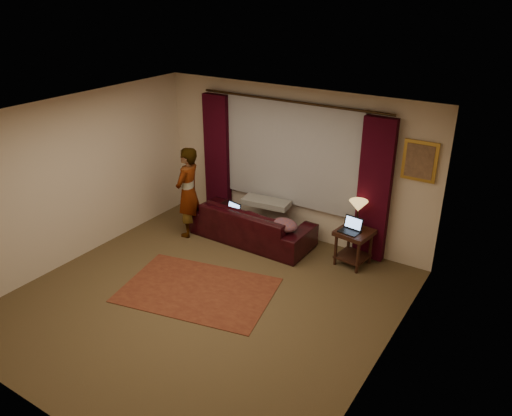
# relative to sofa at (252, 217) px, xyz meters

# --- Properties ---
(floor) EXTENTS (5.00, 5.00, 0.01)m
(floor) POSITION_rel_sofa_xyz_m (0.43, -1.89, -0.44)
(floor) COLOR brown
(floor) RESTS_ON ground
(ceiling) EXTENTS (5.00, 5.00, 0.02)m
(ceiling) POSITION_rel_sofa_xyz_m (0.43, -1.89, 2.17)
(ceiling) COLOR silver
(ceiling) RESTS_ON ground
(wall_back) EXTENTS (5.00, 0.02, 2.60)m
(wall_back) POSITION_rel_sofa_xyz_m (0.43, 0.61, 0.87)
(wall_back) COLOR beige
(wall_back) RESTS_ON ground
(wall_front) EXTENTS (5.00, 0.02, 2.60)m
(wall_front) POSITION_rel_sofa_xyz_m (0.43, -4.39, 0.87)
(wall_front) COLOR beige
(wall_front) RESTS_ON ground
(wall_left) EXTENTS (0.02, 5.00, 2.60)m
(wall_left) POSITION_rel_sofa_xyz_m (-2.07, -1.89, 0.87)
(wall_left) COLOR beige
(wall_left) RESTS_ON ground
(wall_right) EXTENTS (0.02, 5.00, 2.60)m
(wall_right) POSITION_rel_sofa_xyz_m (2.93, -1.89, 0.87)
(wall_right) COLOR beige
(wall_right) RESTS_ON ground
(sheer_curtain) EXTENTS (2.50, 0.05, 1.80)m
(sheer_curtain) POSITION_rel_sofa_xyz_m (0.43, 0.55, 1.07)
(sheer_curtain) COLOR #A1A1A9
(sheer_curtain) RESTS_ON wall_back
(drape_left) EXTENTS (0.50, 0.14, 2.30)m
(drape_left) POSITION_rel_sofa_xyz_m (-1.07, 0.50, 0.75)
(drape_left) COLOR black
(drape_left) RESTS_ON floor
(drape_right) EXTENTS (0.50, 0.14, 2.30)m
(drape_right) POSITION_rel_sofa_xyz_m (1.93, 0.50, 0.75)
(drape_right) COLOR black
(drape_right) RESTS_ON floor
(curtain_rod) EXTENTS (0.04, 0.04, 3.40)m
(curtain_rod) POSITION_rel_sofa_xyz_m (0.43, 0.50, 1.95)
(curtain_rod) COLOR black
(curtain_rod) RESTS_ON wall_back
(picture_frame) EXTENTS (0.50, 0.04, 0.60)m
(picture_frame) POSITION_rel_sofa_xyz_m (2.53, 0.58, 1.32)
(picture_frame) COLOR gold
(picture_frame) RESTS_ON wall_back
(sofa) EXTENTS (2.17, 0.96, 0.87)m
(sofa) POSITION_rel_sofa_xyz_m (0.00, 0.00, 0.00)
(sofa) COLOR black
(sofa) RESTS_ON floor
(throw_blanket) EXTENTS (0.86, 0.43, 0.10)m
(throw_blanket) POSITION_rel_sofa_xyz_m (0.12, 0.27, 0.44)
(throw_blanket) COLOR gray
(throw_blanket) RESTS_ON sofa
(clothing_pile) EXTENTS (0.53, 0.45, 0.20)m
(clothing_pile) POSITION_rel_sofa_xyz_m (0.72, -0.16, 0.10)
(clothing_pile) COLOR brown
(clothing_pile) RESTS_ON sofa
(laptop_sofa) EXTENTS (0.36, 0.38, 0.22)m
(laptop_sofa) POSITION_rel_sofa_xyz_m (-0.34, -0.18, 0.11)
(laptop_sofa) COLOR black
(laptop_sofa) RESTS_ON sofa
(area_rug) EXTENTS (2.41, 1.86, 0.01)m
(area_rug) POSITION_rel_sofa_xyz_m (0.19, -1.75, -0.43)
(area_rug) COLOR maroon
(area_rug) RESTS_ON floor
(end_table) EXTENTS (0.58, 0.58, 0.59)m
(end_table) POSITION_rel_sofa_xyz_m (1.79, 0.18, -0.14)
(end_table) COLOR black
(end_table) RESTS_ON floor
(tiffany_lamp) EXTENTS (0.31, 0.31, 0.46)m
(tiffany_lamp) POSITION_rel_sofa_xyz_m (1.77, 0.28, 0.39)
(tiffany_lamp) COLOR olive
(tiffany_lamp) RESTS_ON end_table
(laptop_table) EXTENTS (0.35, 0.37, 0.22)m
(laptop_table) POSITION_rel_sofa_xyz_m (1.74, 0.08, 0.27)
(laptop_table) COLOR black
(laptop_table) RESTS_ON end_table
(person) EXTENTS (0.53, 0.53, 1.60)m
(person) POSITION_rel_sofa_xyz_m (-1.05, -0.41, 0.37)
(person) COLOR gray
(person) RESTS_ON floor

